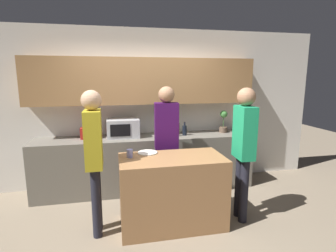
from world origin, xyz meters
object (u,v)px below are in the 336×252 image
object	(u,v)px
cup_0	(130,153)
person_right	(166,135)
bottle_1	(173,131)
person_center	(94,150)
microwave	(123,128)
toaster	(89,133)
bottle_0	(167,130)
plate_on_island	(148,153)
bottle_2	(178,128)
bottle_3	(185,130)
person_left	(244,143)
potted_plant	(223,121)

from	to	relation	value
cup_0	person_right	size ratio (longest dim) A/B	0.06
bottle_1	person_center	bearing A→B (deg)	-137.66
microwave	person_center	world-z (taller)	person_center
toaster	person_center	size ratio (longest dim) A/B	0.15
microwave	toaster	distance (m)	0.55
toaster	cup_0	distance (m)	1.28
microwave	person_right	distance (m)	0.87
bottle_0	plate_on_island	xyz separation A→B (m)	(-0.45, -0.91, -0.10)
bottle_2	cup_0	size ratio (longest dim) A/B	2.58
bottle_2	bottle_3	distance (m)	0.15
bottle_2	person_left	xyz separation A→B (m)	(0.56, -1.32, 0.04)
cup_0	person_center	bearing A→B (deg)	-166.29
cup_0	person_left	distance (m)	1.46
bottle_1	cup_0	xyz separation A→B (m)	(-0.79, -0.99, -0.05)
person_center	person_right	xyz separation A→B (m)	(0.99, 0.61, 0.01)
person_left	bottle_1	bearing A→B (deg)	33.77
microwave	person_right	xyz separation A→B (m)	(0.60, -0.63, -0.01)
toaster	bottle_2	xyz separation A→B (m)	(1.47, 0.03, 0.01)
toaster	person_center	bearing A→B (deg)	-82.69
bottle_2	person_right	xyz separation A→B (m)	(-0.33, -0.66, 0.04)
plate_on_island	person_left	distance (m)	1.26
potted_plant	person_right	bearing A→B (deg)	-151.60
microwave	bottle_0	bearing A→B (deg)	-6.78
bottle_1	person_center	distance (m)	1.63
bottle_0	cup_0	xyz separation A→B (m)	(-0.69, -1.05, -0.06)
microwave	person_left	size ratio (longest dim) A/B	0.29
bottle_2	plate_on_island	size ratio (longest dim) A/B	1.04
plate_on_island	person_right	bearing A→B (deg)	48.01
bottle_3	microwave	bearing A→B (deg)	175.28
bottle_2	bottle_1	bearing A→B (deg)	-123.05
plate_on_island	person_left	world-z (taller)	person_left
toaster	plate_on_island	bearing A→B (deg)	-50.63
bottle_0	person_left	size ratio (longest dim) A/B	0.15
bottle_1	person_right	size ratio (longest dim) A/B	0.15
cup_0	person_left	world-z (taller)	person_left
bottle_3	person_right	xyz separation A→B (m)	(-0.43, -0.54, 0.06)
toaster	bottle_3	world-z (taller)	bottle_3
potted_plant	person_right	xyz separation A→B (m)	(-1.16, -0.63, -0.05)
person_right	cup_0	bearing A→B (deg)	46.58
bottle_0	plate_on_island	world-z (taller)	bottle_0
potted_plant	bottle_3	xyz separation A→B (m)	(-0.74, -0.09, -0.11)
toaster	bottle_3	xyz separation A→B (m)	(1.57, -0.09, -0.00)
bottle_0	plate_on_island	size ratio (longest dim) A/B	1.04
bottle_2	toaster	bearing A→B (deg)	-178.91
bottle_3	person_center	bearing A→B (deg)	-140.74
person_center	person_right	size ratio (longest dim) A/B	0.99
bottle_1	person_center	xyz separation A→B (m)	(-1.20, -1.10, 0.04)
microwave	bottle_0	xyz separation A→B (m)	(0.73, -0.09, -0.05)
toaster	bottle_1	distance (m)	1.37
potted_plant	bottle_0	size ratio (longest dim) A/B	1.46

